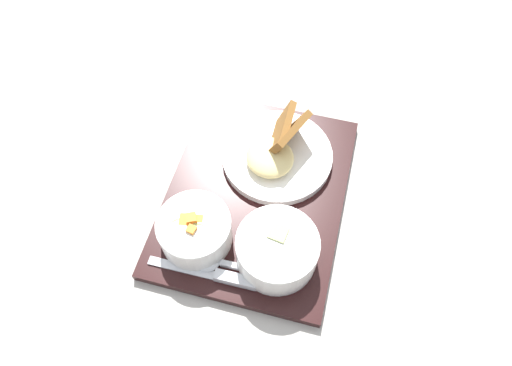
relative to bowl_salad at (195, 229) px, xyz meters
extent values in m
plane|color=#ADA89E|center=(0.11, -0.06, -0.05)|extent=(4.00, 4.00, 0.00)
cube|color=black|center=(0.11, -0.06, -0.04)|extent=(0.40, 0.32, 0.02)
cylinder|color=white|center=(0.00, 0.00, 0.00)|extent=(0.11, 0.11, 0.05)
torus|color=white|center=(0.00, 0.00, 0.02)|extent=(0.11, 0.11, 0.01)
cylinder|color=#8EBC6B|center=(-0.02, -0.01, 0.02)|extent=(0.06, 0.06, 0.02)
cylinder|color=#8EBC6B|center=(-0.02, 0.01, 0.02)|extent=(0.05, 0.04, 0.02)
cylinder|color=#8EBC6B|center=(0.03, 0.00, 0.02)|extent=(0.06, 0.06, 0.01)
cube|color=orange|center=(0.01, -0.01, 0.02)|extent=(0.02, 0.02, 0.01)
cube|color=orange|center=(-0.01, 0.00, 0.02)|extent=(0.01, 0.01, 0.02)
cube|color=orange|center=(0.00, 0.00, 0.02)|extent=(0.02, 0.02, 0.02)
cube|color=orange|center=(0.00, 0.01, 0.02)|extent=(0.02, 0.02, 0.01)
cylinder|color=white|center=(0.01, -0.13, 0.00)|extent=(0.12, 0.12, 0.06)
torus|color=white|center=(0.01, -0.13, 0.02)|extent=(0.12, 0.12, 0.01)
cylinder|color=#939E56|center=(0.01, -0.13, 0.00)|extent=(0.11, 0.11, 0.04)
cube|color=#B2C170|center=(0.02, -0.12, 0.02)|extent=(0.03, 0.03, 0.02)
cylinder|color=white|center=(0.19, -0.07, -0.02)|extent=(0.19, 0.19, 0.01)
ellipsoid|color=#E5CC7F|center=(0.16, -0.07, 0.00)|extent=(0.11, 0.11, 0.03)
cube|color=brown|center=(0.21, -0.08, 0.00)|extent=(0.10, 0.07, 0.08)
cube|color=brown|center=(0.21, -0.07, 0.00)|extent=(0.09, 0.05, 0.09)
cube|color=silver|center=(-0.05, 0.00, -0.03)|extent=(0.02, 0.11, 0.00)
cube|color=silver|center=(-0.05, -0.08, -0.02)|extent=(0.02, 0.07, 0.02)
ellipsoid|color=silver|center=(-0.03, -0.03, -0.03)|extent=(0.04, 0.05, 0.01)
cube|color=silver|center=(-0.02, -0.10, -0.03)|extent=(0.02, 0.09, 0.01)
camera|label=1|loc=(-0.25, -0.19, 0.63)|focal=32.00mm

